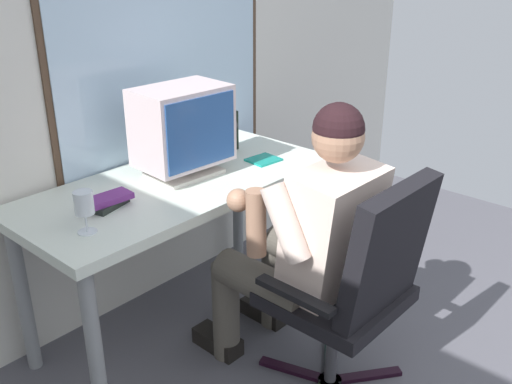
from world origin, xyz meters
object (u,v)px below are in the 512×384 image
Objects in this scene: person_seated at (305,239)px; cd_case at (263,160)px; desk_speaker at (227,131)px; book_stack at (108,201)px; wine_glass at (84,205)px; office_chair at (359,281)px; desk at (179,200)px; crt_monitor at (182,127)px.

person_seated reaches higher than cd_case.
person_seated reaches higher than desk_speaker.
wine_glass is at bearing -144.83° from book_stack.
office_chair reaches higher than wine_glass.
office_chair is 0.85m from cd_case.
cd_case is at bearing 57.69° from person_seated.
desk is 8.99× the size of wine_glass.
book_stack reaches higher than desk.
person_seated is at bearing -35.96° from wine_glass.
wine_glass is (-0.61, -0.16, -0.11)m from crt_monitor.
cd_case is (0.37, -0.15, -0.22)m from crt_monitor.
office_chair is 1.09m from desk_speaker.
wine_glass is (-0.54, -0.13, 0.20)m from desk.
crt_monitor is at bearing 95.09° from person_seated.
person_seated is 0.83m from desk_speaker.
cd_case is at bearing 0.74° from wine_glass.
person_seated is 0.73m from crt_monitor.
cd_case is (0.44, -0.12, 0.10)m from desk.
office_chair is 5.01× the size of book_stack.
desk_speaker reaches higher than wine_glass.
crt_monitor reaches higher than book_stack.
office_chair is at bearing -60.74° from book_stack.
person_seated reaches higher than book_stack.
crt_monitor is 0.48m from book_stack.
wine_glass is (-0.67, 0.48, 0.23)m from person_seated.
crt_monitor is 2.70× the size of cd_case.
book_stack is 1.26× the size of cd_case.
book_stack is (-0.43, -0.03, -0.20)m from crt_monitor.
wine_glass is at bearing -166.41° from desk.
desk_speaker is (0.98, 0.25, -0.01)m from wine_glass.
person_seated reaches higher than wine_glass.
desk_speaker is at bearing 72.32° from office_chair.
cd_case is at bearing -8.03° from book_stack.
cd_case is (0.32, 0.75, 0.21)m from office_chair.
desk is 0.60m from wine_glass.
wine_glass is 0.81× the size of desk_speaker.
office_chair is at bearing -86.52° from crt_monitor.
wine_glass reaches higher than book_stack.
crt_monitor is at bearing 4.45° from book_stack.
office_chair is at bearing -90.58° from person_seated.
person_seated is 6.14× the size of desk_speaker.
desk_speaker reaches higher than desk.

